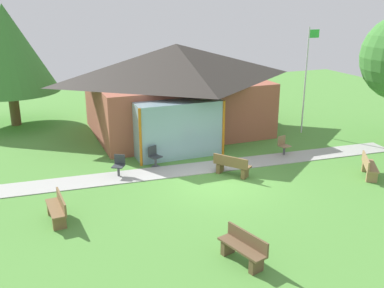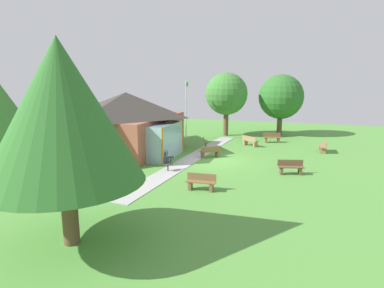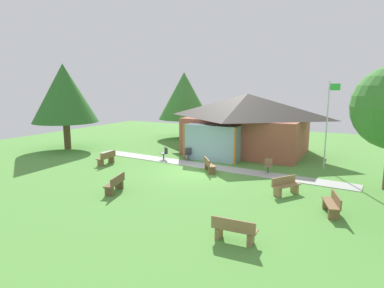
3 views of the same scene
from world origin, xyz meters
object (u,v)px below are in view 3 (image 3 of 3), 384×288
(patio_chair_porch_left, at_px, (188,155))
(tree_west_hedge, at_px, (64,93))
(bench_mid_left, at_px, (107,158))
(tree_behind_pavilion_left, at_px, (184,96))
(pavilion, at_px, (246,122))
(bench_lawn_far_right, at_px, (332,205))
(bench_rear_near_path, at_px, (209,165))
(patio_chair_west, at_px, (164,154))
(bench_mid_right, at_px, (286,186))
(patio_chair_lawn_spare, at_px, (268,166))
(bench_front_right, at_px, (234,230))
(flagpole, at_px, (328,121))
(bench_front_center, at_px, (115,184))

(patio_chair_porch_left, relative_size, tree_west_hedge, 0.13)
(bench_mid_left, height_order, tree_behind_pavilion_left, tree_behind_pavilion_left)
(pavilion, bearing_deg, bench_lawn_far_right, -55.64)
(bench_lawn_far_right, distance_m, tree_west_hedge, 21.50)
(bench_rear_near_path, bearing_deg, patio_chair_west, -147.00)
(bench_mid_right, xyz_separation_m, patio_chair_lawn_spare, (-1.72, 3.43, 0.01))
(bench_front_right, bearing_deg, flagpole, 79.99)
(bench_front_center, relative_size, patio_chair_porch_left, 1.82)
(flagpole, xyz_separation_m, tree_behind_pavilion_left, (-13.92, 7.13, 1.17))
(bench_rear_near_path, height_order, patio_chair_porch_left, patio_chair_porch_left)
(bench_rear_near_path, xyz_separation_m, tree_behind_pavilion_left, (-7.81, 11.13, 3.75))
(bench_rear_near_path, distance_m, tree_behind_pavilion_left, 14.10)
(patio_chair_porch_left, relative_size, patio_chair_west, 1.00)
(tree_behind_pavilion_left, bearing_deg, patio_chair_porch_left, -59.78)
(flagpole, bearing_deg, bench_rear_near_path, -146.82)
(bench_lawn_far_right, xyz_separation_m, patio_chair_west, (-11.31, 5.32, 0.01))
(bench_rear_near_path, bearing_deg, tree_west_hedge, -131.60)
(bench_front_center, distance_m, tree_west_hedge, 13.54)
(bench_mid_left, height_order, bench_lawn_far_right, same)
(patio_chair_porch_left, relative_size, tree_behind_pavilion_left, 0.13)
(pavilion, distance_m, patio_chair_west, 6.85)
(tree_behind_pavilion_left, bearing_deg, bench_front_right, -57.04)
(patio_chair_lawn_spare, bearing_deg, bench_mid_right, 104.46)
(bench_front_center, relative_size, bench_front_right, 1.03)
(bench_front_center, height_order, tree_west_hedge, tree_west_hedge)
(tree_behind_pavilion_left, bearing_deg, bench_mid_left, -85.42)
(patio_chair_porch_left, relative_size, patio_chair_lawn_spare, 1.00)
(bench_front_center, xyz_separation_m, bench_rear_near_path, (2.46, 5.59, 0.00))
(pavilion, relative_size, bench_front_center, 6.04)
(patio_chair_porch_left, bearing_deg, flagpole, 168.87)
(bench_mid_right, bearing_deg, bench_front_center, -31.19)
(bench_mid_right, relative_size, bench_front_center, 0.96)
(bench_lawn_far_right, bearing_deg, flagpole, -8.92)
(bench_mid_left, distance_m, patio_chair_west, 3.97)
(tree_west_hedge, bearing_deg, pavilion, 21.60)
(bench_rear_near_path, relative_size, bench_lawn_far_right, 0.94)
(tree_behind_pavilion_left, xyz_separation_m, tree_west_hedge, (-5.56, -9.84, 0.37))
(patio_chair_lawn_spare, bearing_deg, tree_west_hedge, -11.91)
(pavilion, relative_size, bench_mid_left, 6.19)
(patio_chair_porch_left, distance_m, tree_west_hedge, 11.60)
(tree_behind_pavilion_left, bearing_deg, bench_lawn_far_right, -44.83)
(bench_front_right, height_order, tree_behind_pavilion_left, tree_behind_pavilion_left)
(pavilion, bearing_deg, bench_mid_left, -130.77)
(tree_behind_pavilion_left, distance_m, tree_west_hedge, 11.31)
(patio_chair_porch_left, bearing_deg, patio_chair_lawn_spare, 149.05)
(bench_mid_right, bearing_deg, patio_chair_porch_left, -85.62)
(flagpole, bearing_deg, bench_front_right, -98.00)
(tree_behind_pavilion_left, bearing_deg, patio_chair_west, -69.13)
(bench_mid_right, height_order, patio_chair_west, patio_chair_west)
(bench_rear_near_path, bearing_deg, flagpole, 87.05)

